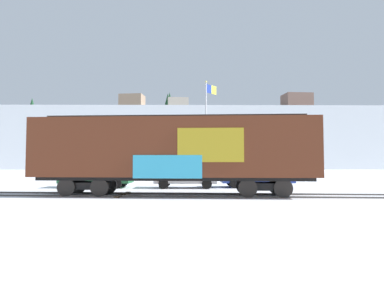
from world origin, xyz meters
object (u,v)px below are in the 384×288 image
parked_car_green (95,176)px  parked_car_silver (185,176)px  flagpole (208,118)px  parked_car_blue (256,173)px  freight_car (174,149)px

parked_car_green → parked_car_silver: bearing=-3.6°
flagpole → parked_car_silver: size_ratio=2.17×
parked_car_green → parked_car_silver: parked_car_silver is taller
flagpole → parked_car_silver: bearing=-105.5°
parked_car_green → parked_car_blue: bearing=0.8°
flagpole → parked_car_green: flagpole is taller
flagpole → parked_car_silver: flagpole is taller
freight_car → parked_car_green: bearing=137.3°
parked_car_blue → parked_car_green: bearing=-179.2°
parked_car_blue → flagpole: bearing=114.1°
freight_car → parked_car_green: 7.67m
parked_car_green → freight_car: bearing=-42.7°
parked_car_green → parked_car_blue: parked_car_blue is taller
parked_car_silver → flagpole: bearing=74.5°
freight_car → parked_car_silver: size_ratio=3.52×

